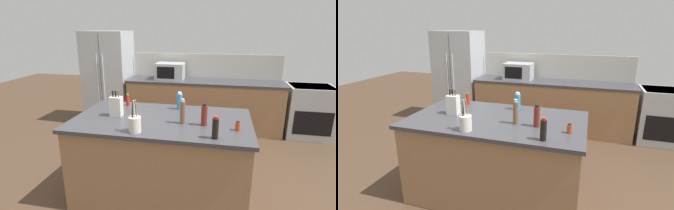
% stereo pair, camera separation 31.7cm
% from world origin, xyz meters
% --- Properties ---
extents(ground_plane, '(14.00, 14.00, 0.00)m').
position_xyz_m(ground_plane, '(0.00, 0.00, 0.00)').
color(ground_plane, '#473323').
extents(back_counter_run, '(2.88, 0.66, 0.94)m').
position_xyz_m(back_counter_run, '(0.30, 2.20, 0.47)').
color(back_counter_run, '#936B47').
rests_on(back_counter_run, ground_plane).
extents(wall_backsplash, '(2.84, 0.03, 0.46)m').
position_xyz_m(wall_backsplash, '(0.30, 2.52, 1.17)').
color(wall_backsplash, beige).
rests_on(wall_backsplash, back_counter_run).
extents(kitchen_island, '(1.92, 1.10, 0.94)m').
position_xyz_m(kitchen_island, '(0.00, 0.00, 0.47)').
color(kitchen_island, '#936B47').
rests_on(kitchen_island, ground_plane).
extents(refrigerator, '(0.87, 0.75, 1.82)m').
position_xyz_m(refrigerator, '(-1.61, 2.25, 0.91)').
color(refrigerator, '#ADB2B7').
rests_on(refrigerator, ground_plane).
extents(range_oven, '(0.76, 0.65, 0.92)m').
position_xyz_m(range_oven, '(2.16, 2.20, 0.47)').
color(range_oven, '#ADB2B7').
rests_on(range_oven, ground_plane).
extents(microwave, '(0.52, 0.39, 0.31)m').
position_xyz_m(microwave, '(-0.34, 2.20, 1.09)').
color(microwave, '#ADB2B7').
rests_on(microwave, back_counter_run).
extents(knife_block, '(0.13, 0.10, 0.29)m').
position_xyz_m(knife_block, '(-0.51, -0.02, 1.05)').
color(knife_block, beige).
rests_on(knife_block, kitchen_island).
extents(utensil_crock, '(0.12, 0.12, 0.32)m').
position_xyz_m(utensil_crock, '(-0.16, -0.42, 1.02)').
color(utensil_crock, beige).
rests_on(utensil_crock, kitchen_island).
extents(spice_jar_paprika, '(0.05, 0.05, 0.10)m').
position_xyz_m(spice_jar_paprika, '(0.80, -0.19, 0.98)').
color(spice_jar_paprika, '#B73D1E').
rests_on(spice_jar_paprika, kitchen_island).
extents(dish_soap_bottle, '(0.07, 0.07, 0.21)m').
position_xyz_m(dish_soap_bottle, '(0.14, 0.38, 1.04)').
color(dish_soap_bottle, '#3384BC').
rests_on(dish_soap_bottle, kitchen_island).
extents(soy_sauce_bottle, '(0.06, 0.06, 0.21)m').
position_xyz_m(soy_sauce_bottle, '(0.59, -0.42, 1.04)').
color(soy_sauce_bottle, black).
rests_on(soy_sauce_bottle, kitchen_island).
extents(pepper_grinder, '(0.05, 0.05, 0.26)m').
position_xyz_m(pepper_grinder, '(0.25, -0.10, 1.06)').
color(pepper_grinder, brown).
rests_on(pepper_grinder, kitchen_island).
extents(hot_sauce_bottle, '(0.05, 0.05, 0.15)m').
position_xyz_m(hot_sauce_bottle, '(-0.53, 0.39, 1.01)').
color(hot_sauce_bottle, red).
rests_on(hot_sauce_bottle, kitchen_island).
extents(vinegar_bottle, '(0.06, 0.06, 0.23)m').
position_xyz_m(vinegar_bottle, '(0.47, -0.11, 1.05)').
color(vinegar_bottle, maroon).
rests_on(vinegar_bottle, kitchen_island).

